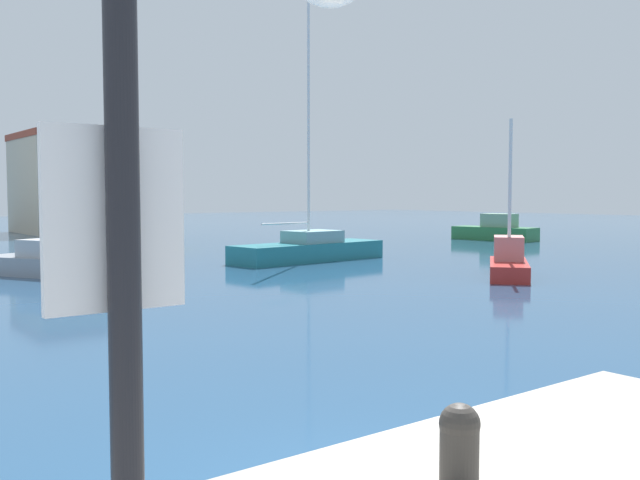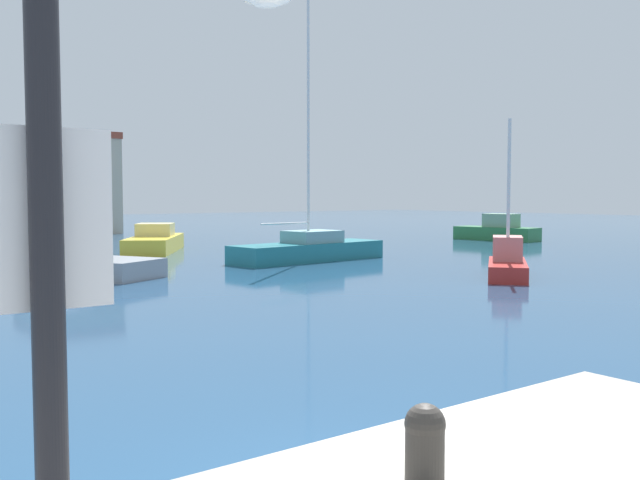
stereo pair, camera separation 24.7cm
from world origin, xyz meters
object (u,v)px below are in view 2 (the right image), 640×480
object	(u,v)px
sailboat_teal_inner_mooring	(309,248)
motorboat_grey_center_channel	(68,263)
sailboat_red_distant_north	(507,261)
motorboat_green_far_right	(497,231)
mooring_bollard	(425,440)
motorboat_yellow_behind_lamppost	(155,242)

from	to	relation	value
sailboat_teal_inner_mooring	motorboat_grey_center_channel	xyz separation A→B (m)	(-10.45, 0.61, -0.11)
sailboat_red_distant_north	motorboat_green_far_right	bearing A→B (deg)	39.77
mooring_bollard	motorboat_yellow_behind_lamppost	xyz separation A→B (m)	(12.13, 31.33, -0.89)
sailboat_teal_inner_mooring	motorboat_yellow_behind_lamppost	distance (m)	9.57
motorboat_yellow_behind_lamppost	mooring_bollard	bearing A→B (deg)	-111.16
motorboat_yellow_behind_lamppost	sailboat_teal_inner_mooring	bearing A→B (deg)	-69.52
sailboat_teal_inner_mooring	motorboat_green_far_right	size ratio (longest dim) A/B	2.11
motorboat_grey_center_channel	motorboat_yellow_behind_lamppost	size ratio (longest dim) A/B	1.05
mooring_bollard	sailboat_teal_inner_mooring	bearing A→B (deg)	55.31
sailboat_red_distant_north	motorboat_green_far_right	size ratio (longest dim) A/B	0.99
motorboat_green_far_right	motorboat_yellow_behind_lamppost	distance (m)	22.21
mooring_bollard	motorboat_yellow_behind_lamppost	size ratio (longest dim) A/B	0.07
mooring_bollard	sailboat_teal_inner_mooring	size ratio (longest dim) A/B	0.04
sailboat_teal_inner_mooring	motorboat_grey_center_channel	distance (m)	10.47
mooring_bollard	motorboat_green_far_right	world-z (taller)	motorboat_green_far_right
sailboat_red_distant_north	mooring_bollard	bearing A→B (deg)	-143.26
mooring_bollard	motorboat_green_far_right	size ratio (longest dim) A/B	0.09
mooring_bollard	sailboat_red_distant_north	world-z (taller)	sailboat_red_distant_north
sailboat_red_distant_north	motorboat_green_far_right	distance (m)	21.33
motorboat_yellow_behind_lamppost	motorboat_grey_center_channel	bearing A→B (deg)	-130.36
mooring_bollard	motorboat_green_far_right	bearing A→B (deg)	38.24
sailboat_red_distant_north	motorboat_yellow_behind_lamppost	distance (m)	19.06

